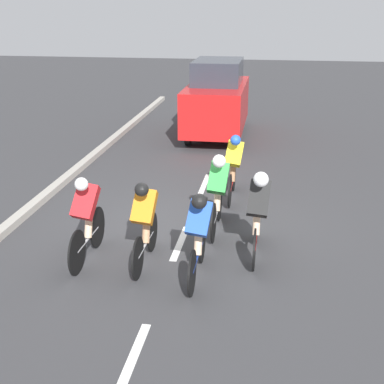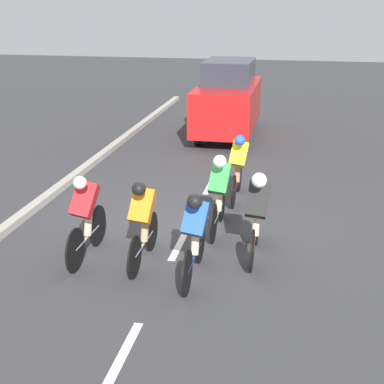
{
  "view_description": "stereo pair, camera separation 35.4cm",
  "coord_description": "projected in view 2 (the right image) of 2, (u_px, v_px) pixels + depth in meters",
  "views": [
    {
      "loc": [
        -1.49,
        8.9,
        3.96
      ],
      "look_at": [
        -0.21,
        0.63,
        0.95
      ],
      "focal_mm": 50.0,
      "sensor_mm": 36.0,
      "label": 1
    },
    {
      "loc": [
        -1.84,
        8.84,
        3.96
      ],
      "look_at": [
        -0.21,
        0.63,
        0.95
      ],
      "focal_mm": 50.0,
      "sensor_mm": 36.0,
      "label": 2
    }
  ],
  "objects": [
    {
      "name": "lane_stripe_mid",
      "position": [
        180.0,
        243.0,
        9.25
      ],
      "size": [
        0.12,
        1.4,
        0.01
      ],
      "primitive_type": "cube",
      "color": "white",
      "rests_on": "ground"
    },
    {
      "name": "lane_stripe_far",
      "position": [
        210.0,
        184.0,
        12.21
      ],
      "size": [
        0.12,
        1.4,
        0.01
      ],
      "primitive_type": "cube",
      "color": "white",
      "rests_on": "ground"
    },
    {
      "name": "support_car",
      "position": [
        228.0,
        99.0,
        16.15
      ],
      "size": [
        1.7,
        3.95,
        2.29
      ],
      "color": "black",
      "rests_on": "ground"
    },
    {
      "name": "cyclist_orange",
      "position": [
        143.0,
        220.0,
        8.24
      ],
      "size": [
        0.37,
        1.64,
        1.47
      ],
      "color": "black",
      "rests_on": "ground"
    },
    {
      "name": "cyclist_black",
      "position": [
        257.0,
        212.0,
        8.42
      ],
      "size": [
        0.37,
        1.66,
        1.54
      ],
      "color": "black",
      "rests_on": "ground"
    },
    {
      "name": "cyclist_green",
      "position": [
        219.0,
        191.0,
        9.41
      ],
      "size": [
        0.38,
        1.68,
        1.52
      ],
      "color": "black",
      "rests_on": "ground"
    },
    {
      "name": "cyclist_yellow",
      "position": [
        238.0,
        166.0,
        10.98
      ],
      "size": [
        0.39,
        1.71,
        1.45
      ],
      "color": "black",
      "rests_on": "ground"
    },
    {
      "name": "cyclist_red",
      "position": [
        85.0,
        215.0,
        8.42
      ],
      "size": [
        0.4,
        1.68,
        1.5
      ],
      "color": "black",
      "rests_on": "ground"
    },
    {
      "name": "curb",
      "position": [
        11.0,
        225.0,
        9.82
      ],
      "size": [
        0.2,
        27.61,
        0.14
      ],
      "primitive_type": "cube",
      "color": "#A8A399",
      "rests_on": "ground"
    },
    {
      "name": "lane_stripe_near",
      "position": [
        122.0,
        356.0,
        6.3
      ],
      "size": [
        0.12,
        1.4,
        0.01
      ],
      "primitive_type": "cube",
      "color": "white",
      "rests_on": "ground"
    },
    {
      "name": "ground_plane",
      "position": [
        188.0,
        228.0,
        9.84
      ],
      "size": [
        60.0,
        60.0,
        0.0
      ],
      "primitive_type": "plane",
      "color": "#38383A"
    },
    {
      "name": "cyclist_blue",
      "position": [
        195.0,
        233.0,
        7.79
      ],
      "size": [
        0.39,
        1.72,
        1.46
      ],
      "color": "black",
      "rests_on": "ground"
    }
  ]
}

